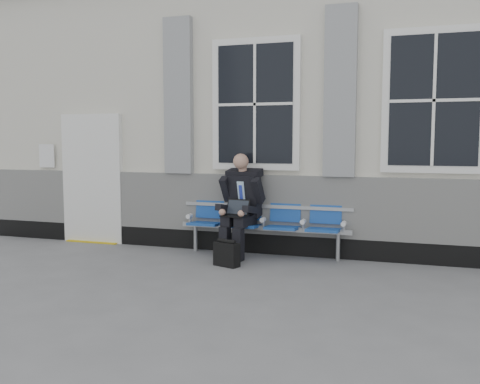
% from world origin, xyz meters
% --- Properties ---
extents(ground, '(70.00, 70.00, 0.00)m').
position_xyz_m(ground, '(0.00, 0.00, 0.00)').
color(ground, slate).
rests_on(ground, ground).
extents(station_building, '(14.40, 4.40, 4.49)m').
position_xyz_m(station_building, '(-0.02, 3.47, 2.22)').
color(station_building, beige).
rests_on(station_building, ground).
extents(bench, '(2.60, 0.47, 0.91)m').
position_xyz_m(bench, '(-1.97, 1.32, 0.55)').
color(bench, '#9EA0A3').
rests_on(bench, ground).
extents(businessman, '(0.66, 0.89, 1.52)m').
position_xyz_m(businessman, '(-2.29, 1.18, 0.81)').
color(businessman, black).
rests_on(businessman, ground).
extents(briefcase, '(0.39, 0.27, 0.37)m').
position_xyz_m(briefcase, '(-2.28, 0.50, 0.17)').
color(briefcase, black).
rests_on(briefcase, ground).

